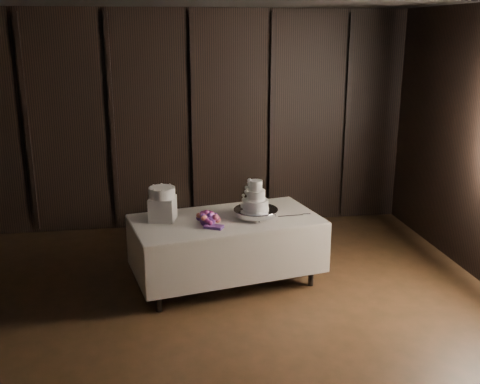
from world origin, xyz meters
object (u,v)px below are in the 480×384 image
(box_pedestal, at_px, (163,209))
(cake_stand, at_px, (256,213))
(wedding_cake, at_px, (254,198))
(bouquet, at_px, (208,218))
(display_table, at_px, (226,248))
(small_cake, at_px, (162,192))

(box_pedestal, bearing_deg, cake_stand, -3.53)
(wedding_cake, height_order, bouquet, wedding_cake)
(display_table, bearing_deg, small_cake, 163.51)
(display_table, distance_m, cake_stand, 0.50)
(display_table, height_order, bouquet, bouquet)
(display_table, relative_size, bouquet, 5.38)
(display_table, relative_size, wedding_cake, 6.68)
(wedding_cake, xyz_separation_m, small_cake, (-0.97, 0.07, 0.09))
(bouquet, relative_size, box_pedestal, 1.54)
(wedding_cake, height_order, small_cake, wedding_cake)
(cake_stand, bearing_deg, display_table, 179.28)
(cake_stand, bearing_deg, wedding_cake, -150.26)
(wedding_cake, bearing_deg, cake_stand, 44.75)
(box_pedestal, bearing_deg, wedding_cake, -4.41)
(cake_stand, bearing_deg, small_cake, 176.47)
(display_table, relative_size, cake_stand, 4.46)
(bouquet, bearing_deg, cake_stand, 16.59)
(bouquet, height_order, box_pedestal, box_pedestal)
(cake_stand, relative_size, bouquet, 1.21)
(bouquet, distance_m, small_cake, 0.56)
(cake_stand, bearing_deg, box_pedestal, 176.47)
(wedding_cake, xyz_separation_m, bouquet, (-0.51, -0.15, -0.15))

